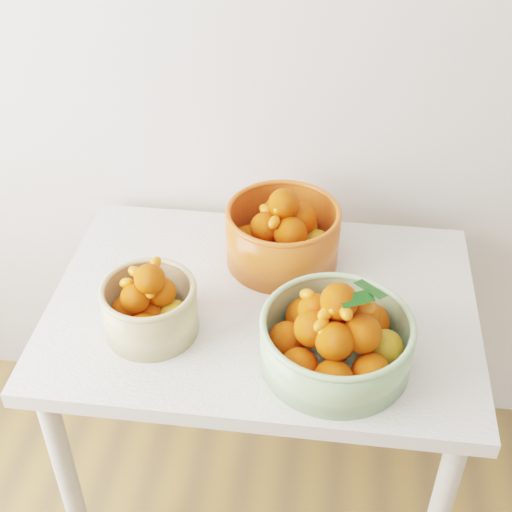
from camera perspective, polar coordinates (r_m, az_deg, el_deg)
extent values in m
cube|color=silver|center=(1.70, 0.54, -4.20)|extent=(1.00, 0.70, 0.04)
cylinder|color=silver|center=(1.89, -14.70, -17.33)|extent=(0.05, 0.05, 0.71)
cylinder|color=silver|center=(2.24, -9.92, -5.27)|extent=(0.05, 0.05, 0.71)
cylinder|color=silver|center=(2.18, 13.08, -7.24)|extent=(0.05, 0.05, 0.71)
cylinder|color=tan|center=(1.59, -8.47, -4.25)|extent=(0.21, 0.21, 0.12)
torus|color=tan|center=(1.55, -8.67, -2.63)|extent=(0.22, 0.22, 0.01)
sphere|color=#D1660C|center=(1.59, -6.55, -4.72)|extent=(0.07, 0.07, 0.07)
sphere|color=#F24100|center=(1.64, -8.09, -3.31)|extent=(0.07, 0.07, 0.07)
sphere|color=#F24100|center=(1.61, -10.28, -4.42)|extent=(0.07, 0.07, 0.07)
sphere|color=#F24100|center=(1.56, -8.96, -5.88)|extent=(0.08, 0.08, 0.08)
sphere|color=#F24100|center=(1.60, -8.43, -4.57)|extent=(0.07, 0.07, 0.07)
sphere|color=#F24100|center=(1.57, -7.58, -2.84)|extent=(0.07, 0.07, 0.07)
sphere|color=#F24100|center=(1.56, -9.65, -3.36)|extent=(0.07, 0.07, 0.07)
sphere|color=#F24100|center=(1.53, -8.50, -1.84)|extent=(0.07, 0.07, 0.07)
ellipsoid|color=#FF5C10|center=(1.54, -8.51, -2.89)|extent=(0.04, 0.04, 0.03)
ellipsoid|color=#FF5C10|center=(1.54, -8.56, -1.59)|extent=(0.04, 0.04, 0.03)
ellipsoid|color=#FF5C10|center=(1.57, -10.33, -2.14)|extent=(0.04, 0.03, 0.04)
ellipsoid|color=#FF5C10|center=(1.57, -8.03, -0.53)|extent=(0.03, 0.04, 0.03)
ellipsoid|color=#FF5C10|center=(1.59, -8.35, -1.57)|extent=(0.03, 0.04, 0.04)
ellipsoid|color=#FF5C10|center=(1.54, -9.65, -1.25)|extent=(0.04, 0.04, 0.03)
cylinder|color=#8CB57C|center=(1.52, 6.41, -6.91)|extent=(0.38, 0.38, 0.11)
torus|color=#8CB57C|center=(1.48, 6.56, -5.38)|extent=(0.38, 0.38, 0.02)
sphere|color=#D1660C|center=(1.53, 10.29, -7.19)|extent=(0.08, 0.08, 0.08)
sphere|color=#F24100|center=(1.57, 9.13, -5.28)|extent=(0.09, 0.09, 0.09)
sphere|color=#F24100|center=(1.59, 6.43, -4.36)|extent=(0.08, 0.08, 0.08)
sphere|color=#F24100|center=(1.57, 3.93, -4.85)|extent=(0.09, 0.09, 0.09)
sphere|color=#F24100|center=(1.52, 2.50, -6.72)|extent=(0.08, 0.08, 0.08)
sphere|color=#F24100|center=(1.47, 3.47, -8.81)|extent=(0.08, 0.08, 0.08)
sphere|color=#F24100|center=(1.45, 6.19, -9.86)|extent=(0.08, 0.08, 0.08)
sphere|color=#F24100|center=(1.47, 9.15, -9.20)|extent=(0.08, 0.08, 0.08)
sphere|color=#F24100|center=(1.52, 6.40, -6.99)|extent=(0.08, 0.08, 0.08)
sphere|color=#F24100|center=(1.50, 8.47, -4.63)|extent=(0.08, 0.08, 0.08)
sphere|color=#F24100|center=(1.52, 6.61, -3.79)|extent=(0.07, 0.07, 0.07)
sphere|color=#F24100|center=(1.49, 4.75, -4.36)|extent=(0.07, 0.07, 0.07)
sphere|color=#F24100|center=(1.46, 4.54, -5.80)|extent=(0.08, 0.08, 0.08)
sphere|color=#F24100|center=(1.43, 6.31, -6.79)|extent=(0.08, 0.08, 0.08)
sphere|color=#F24100|center=(1.46, 8.47, -6.16)|extent=(0.08, 0.08, 0.08)
sphere|color=#F24100|center=(1.44, 6.66, -3.64)|extent=(0.08, 0.08, 0.08)
ellipsoid|color=#FF5C10|center=(1.44, 6.04, -3.85)|extent=(0.04, 0.03, 0.04)
ellipsoid|color=#FF5C10|center=(1.46, 5.90, -4.46)|extent=(0.05, 0.04, 0.03)
ellipsoid|color=#FF5C10|center=(1.47, 8.85, -4.28)|extent=(0.05, 0.04, 0.04)
ellipsoid|color=#FF5C10|center=(1.42, 5.23, -5.54)|extent=(0.04, 0.05, 0.03)
ellipsoid|color=#FF5C10|center=(1.43, 5.51, -5.97)|extent=(0.04, 0.05, 0.04)
ellipsoid|color=#FF5C10|center=(1.49, 8.94, -3.04)|extent=(0.05, 0.05, 0.04)
ellipsoid|color=#FF5C10|center=(1.43, 6.72, -3.70)|extent=(0.03, 0.04, 0.04)
ellipsoid|color=#FF5C10|center=(1.41, 7.22, -4.53)|extent=(0.04, 0.05, 0.03)
ellipsoid|color=#FF5C10|center=(1.44, 7.39, -3.49)|extent=(0.04, 0.04, 0.03)
ellipsoid|color=#FF5C10|center=(1.49, 4.13, -3.11)|extent=(0.05, 0.05, 0.04)
ellipsoid|color=#FF5C10|center=(1.45, 6.13, -4.19)|extent=(0.05, 0.03, 0.04)
ellipsoid|color=#FF5C10|center=(1.46, 6.84, -3.89)|extent=(0.04, 0.05, 0.04)
ellipsoid|color=#FF5C10|center=(1.47, 8.76, -4.08)|extent=(0.05, 0.04, 0.04)
ellipsoid|color=#FF5C10|center=(1.43, 6.11, -3.95)|extent=(0.05, 0.04, 0.04)
ellipsoid|color=#FF5C10|center=(1.42, 6.34, -4.20)|extent=(0.05, 0.05, 0.04)
ellipsoid|color=#FF5C10|center=(1.46, 6.70, -4.24)|extent=(0.03, 0.04, 0.03)
ellipsoid|color=#FF5C10|center=(1.43, 5.58, -4.62)|extent=(0.05, 0.05, 0.03)
cylinder|color=#D74C19|center=(1.76, 2.15, 1.58)|extent=(0.35, 0.35, 0.15)
torus|color=#D74C19|center=(1.72, 2.20, 3.52)|extent=(0.35, 0.35, 0.01)
sphere|color=#D1660C|center=(1.77, 4.84, 0.77)|extent=(0.09, 0.09, 0.09)
sphere|color=#D1660C|center=(1.83, 3.72, 2.28)|extent=(0.08, 0.08, 0.08)
sphere|color=#F24100|center=(1.84, 0.98, 2.49)|extent=(0.08, 0.08, 0.08)
sphere|color=#F24100|center=(1.78, -0.58, 1.19)|extent=(0.08, 0.08, 0.08)
sphere|color=#F24100|center=(1.72, 0.49, -0.32)|extent=(0.07, 0.07, 0.07)
sphere|color=#F24100|center=(1.71, 3.17, -0.57)|extent=(0.08, 0.08, 0.08)
sphere|color=#F24100|center=(1.78, 2.13, 1.04)|extent=(0.08, 0.08, 0.08)
sphere|color=#F24100|center=(1.76, 3.54, 3.02)|extent=(0.08, 0.08, 0.08)
sphere|color=#F24100|center=(1.77, 1.67, 3.49)|extent=(0.07, 0.07, 0.07)
sphere|color=#F24100|center=(1.72, 0.76, 2.33)|extent=(0.07, 0.07, 0.07)
sphere|color=#F24100|center=(1.70, 2.77, 1.80)|extent=(0.08, 0.08, 0.08)
sphere|color=#F24100|center=(1.71, 2.23, 4.19)|extent=(0.08, 0.08, 0.08)
ellipsoid|color=#FF5C10|center=(1.72, 2.23, 3.58)|extent=(0.04, 0.05, 0.04)
ellipsoid|color=#FF5C10|center=(1.70, 1.87, 3.86)|extent=(0.05, 0.05, 0.04)
ellipsoid|color=#FF5C10|center=(1.74, 0.88, 3.61)|extent=(0.05, 0.04, 0.04)
ellipsoid|color=#FF5C10|center=(1.75, 0.81, 3.72)|extent=(0.05, 0.04, 0.03)
ellipsoid|color=#FF5C10|center=(1.75, 2.05, 4.28)|extent=(0.04, 0.05, 0.04)
ellipsoid|color=#FF5C10|center=(1.68, 1.45, 2.70)|extent=(0.04, 0.05, 0.04)
ellipsoid|color=#FF5C10|center=(1.70, 2.25, 4.29)|extent=(0.05, 0.04, 0.03)
ellipsoid|color=#FF5C10|center=(1.73, 2.48, 3.69)|extent=(0.05, 0.05, 0.04)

